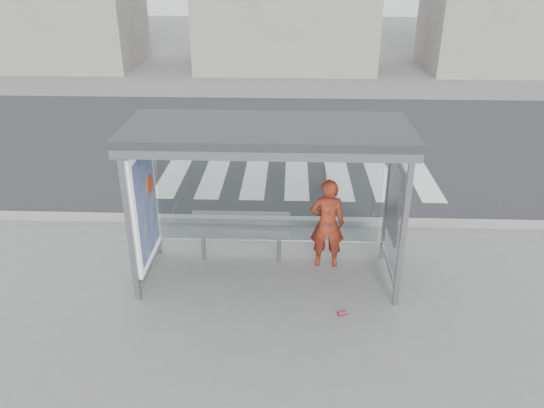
{
  "coord_description": "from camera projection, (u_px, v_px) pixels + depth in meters",
  "views": [
    {
      "loc": [
        0.36,
        -7.49,
        4.92
      ],
      "look_at": [
        0.06,
        0.2,
        1.25
      ],
      "focal_mm": 35.0,
      "sensor_mm": 36.0,
      "label": 1
    }
  ],
  "objects": [
    {
      "name": "ground",
      "position": [
        268.0,
        276.0,
        8.88
      ],
      "size": [
        80.0,
        80.0,
        0.0
      ],
      "primitive_type": "plane",
      "color": "slate",
      "rests_on": "ground"
    },
    {
      "name": "person",
      "position": [
        327.0,
        224.0,
        8.88
      ],
      "size": [
        0.59,
        0.4,
        1.6
      ],
      "primitive_type": "imported",
      "rotation": [
        0.0,
        0.0,
        3.12
      ],
      "color": "#C66E12",
      "rests_on": "ground"
    },
    {
      "name": "crosswalk",
      "position": [
        297.0,
        175.0,
        12.92
      ],
      "size": [
        6.55,
        3.0,
        0.0
      ],
      "color": "silver",
      "rests_on": "ground"
    },
    {
      "name": "building_center",
      "position": [
        286.0,
        11.0,
        24.05
      ],
      "size": [
        8.0,
        5.0,
        5.0
      ],
      "primitive_type": "cube",
      "color": "gray",
      "rests_on": "ground"
    },
    {
      "name": "bus_shelter",
      "position": [
        243.0,
        164.0,
        8.1
      ],
      "size": [
        4.25,
        1.65,
        2.62
      ],
      "color": "gray",
      "rests_on": "ground"
    },
    {
      "name": "soda_can",
      "position": [
        342.0,
        313.0,
        7.92
      ],
      "size": [
        0.15,
        0.12,
        0.07
      ],
      "primitive_type": "cylinder",
      "rotation": [
        0.0,
        1.57,
        0.43
      ],
      "color": "#CE3C5C",
      "rests_on": "ground"
    },
    {
      "name": "road",
      "position": [
        279.0,
        142.0,
        15.2
      ],
      "size": [
        30.0,
        10.0,
        0.01
      ],
      "primitive_type": "cube",
      "color": "#252527",
      "rests_on": "ground"
    },
    {
      "name": "bench",
      "position": [
        241.0,
        234.0,
        9.15
      ],
      "size": [
        1.7,
        0.28,
        0.88
      ],
      "color": "slate",
      "rests_on": "ground"
    },
    {
      "name": "curb",
      "position": [
        272.0,
        220.0,
        10.62
      ],
      "size": [
        30.0,
        0.18,
        0.12
      ],
      "primitive_type": "cube",
      "color": "gray",
      "rests_on": "ground"
    }
  ]
}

